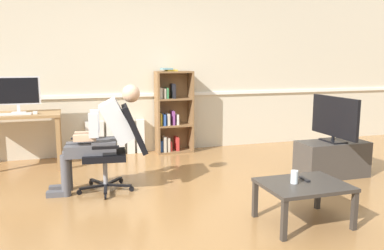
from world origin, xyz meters
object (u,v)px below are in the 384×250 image
object	(u,v)px
coffee_table	(303,188)
spare_remote	(305,179)
office_chair	(118,145)
person_seated	(102,135)
tv_stand	(332,159)
tv_screen	(334,118)
keyboard	(14,114)
computer_desk	(14,121)
imac_monitor	(17,92)
bookshelf	(172,113)
drinking_glass	(294,177)
radiator	(116,137)
computer_mouse	(35,113)

from	to	relation	value
coffee_table	spare_remote	size ratio (longest dim) A/B	5.00
office_chair	person_seated	xyz separation A→B (m)	(-0.17, 0.02, 0.12)
tv_stand	tv_screen	distance (m)	0.52
office_chair	coffee_table	size ratio (longest dim) A/B	1.30
keyboard	coffee_table	world-z (taller)	keyboard
computer_desk	imac_monitor	bearing A→B (deg)	52.72
bookshelf	spare_remote	bearing A→B (deg)	-81.04
bookshelf	office_chair	bearing A→B (deg)	-122.84
tv_stand	tv_screen	xyz separation A→B (m)	(0.00, -0.00, 0.52)
tv_screen	drinking_glass	size ratio (longest dim) A/B	7.36
drinking_glass	spare_remote	bearing A→B (deg)	20.76
radiator	tv_screen	world-z (taller)	tv_screen
imac_monitor	tv_screen	xyz separation A→B (m)	(3.82, -1.70, -0.29)
person_seated	office_chair	bearing A→B (deg)	90.00
tv_stand	spare_remote	bearing A→B (deg)	-136.12
imac_monitor	tv_stand	bearing A→B (deg)	-23.99
coffee_table	drinking_glass	world-z (taller)	drinking_glass
computer_mouse	person_seated	bearing A→B (deg)	-57.19
tv_screen	person_seated	bearing A→B (deg)	84.37
computer_mouse	radiator	size ratio (longest dim) A/B	0.11
person_seated	tv_screen	bearing A→B (deg)	90.01
computer_mouse	keyboard	bearing A→B (deg)	-175.52
tv_stand	tv_screen	world-z (taller)	tv_screen
keyboard	person_seated	bearing A→B (deg)	-48.91
computer_desk	radiator	bearing A→B (deg)	15.71
imac_monitor	spare_remote	bearing A→B (deg)	-45.96
computer_desk	office_chair	xyz separation A→B (m)	(1.22, -1.34, -0.12)
bookshelf	tv_screen	distance (m)	2.50
radiator	drinking_glass	size ratio (longest dim) A/B	7.75
keyboard	tv_stand	xyz separation A→B (m)	(3.85, -1.48, -0.54)
computer_mouse	spare_remote	xyz separation A→B (m)	(2.47, -2.58, -0.39)
bookshelf	radiator	size ratio (longest dim) A/B	1.48
computer_mouse	drinking_glass	distance (m)	3.53
computer_desk	spare_remote	distance (m)	3.86
tv_stand	computer_mouse	bearing A→B (deg)	157.33
keyboard	coffee_table	bearing A→B (deg)	-44.72
keyboard	drinking_glass	bearing A→B (deg)	-45.43
keyboard	office_chair	distance (m)	1.71
bookshelf	tv_stand	bearing A→B (deg)	-50.11
drinking_glass	person_seated	bearing A→B (deg)	137.14
imac_monitor	keyboard	distance (m)	0.35
spare_remote	office_chair	bearing A→B (deg)	-37.47
computer_desk	imac_monitor	distance (m)	0.40
person_seated	drinking_glass	distance (m)	2.12
computer_mouse	tv_screen	xyz separation A→B (m)	(3.59, -1.50, -0.02)
computer_mouse	office_chair	distance (m)	1.56
imac_monitor	bookshelf	size ratio (longest dim) A/B	0.43
office_chair	tv_screen	distance (m)	2.68
bookshelf	keyboard	bearing A→B (deg)	-169.15
imac_monitor	keyboard	world-z (taller)	imac_monitor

